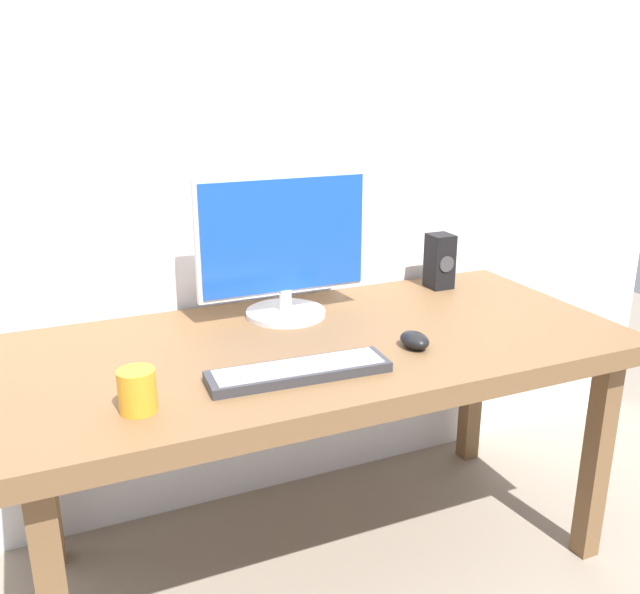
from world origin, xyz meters
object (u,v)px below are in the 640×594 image
keyboard_primary (299,371)px  coffee_mug (137,391)px  monitor (284,247)px  speaker_right (440,261)px  desk (322,362)px  mouse (415,340)px

keyboard_primary → coffee_mug: bearing=-176.3°
monitor → speaker_right: (0.57, 0.05, -0.12)m
desk → speaker_right: speaker_right is taller
desk → coffee_mug: (-0.53, -0.22, 0.12)m
monitor → keyboard_primary: (-0.12, -0.42, -0.19)m
speaker_right → coffee_mug: 1.19m
keyboard_primary → coffee_mug: (-0.38, -0.02, 0.03)m
desk → coffee_mug: size_ratio=17.64×
mouse → desk: bearing=137.3°
speaker_right → coffee_mug: speaker_right is taller
coffee_mug → monitor: bearing=41.7°
desk → speaker_right: 0.63m
monitor → keyboard_primary: monitor is taller
speaker_right → coffee_mug: (-1.08, -0.50, -0.04)m
desk → mouse: size_ratio=17.58×
desk → coffee_mug: 0.58m
mouse → monitor: bearing=115.9°
keyboard_primary → mouse: 0.35m
desk → keyboard_primary: size_ratio=3.74×
mouse → coffee_mug: 0.73m
keyboard_primary → speaker_right: size_ratio=2.44×
mouse → speaker_right: 0.56m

